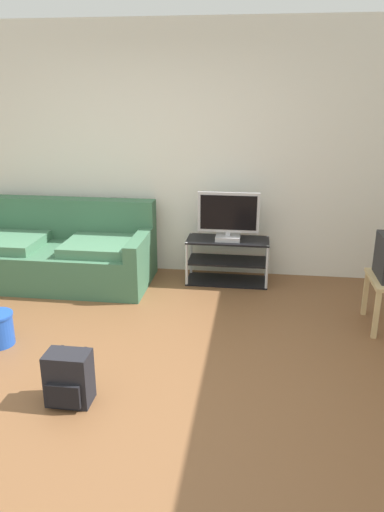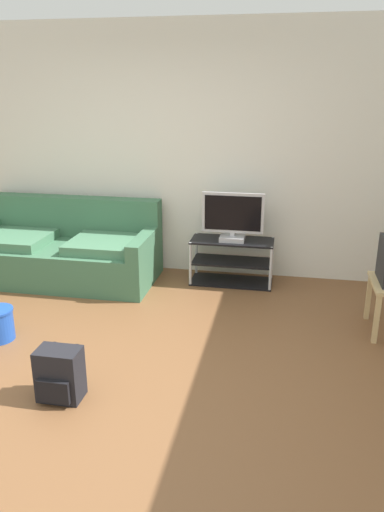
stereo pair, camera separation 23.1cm
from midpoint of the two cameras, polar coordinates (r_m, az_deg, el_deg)
name	(u,v)px [view 2 (the right image)]	position (r m, az deg, el deg)	size (l,w,h in m)	color
ground_plane	(101,382)	(3.79, -8.55, -14.03)	(9.00, 9.80, 0.02)	brown
wall_back	(174,152)	(5.59, -0.90, 11.82)	(9.00, 0.10, 2.70)	silver
couch	(65,251)	(5.65, -13.18, 0.53)	(2.01, 0.95, 0.85)	#3D6B4C
tv_stand	(232,261)	(5.40, 5.79, -0.62)	(0.88, 0.38, 0.48)	black
flat_tv	(233,217)	(5.24, 5.94, 4.41)	(0.65, 0.22, 0.51)	#B2B2B7
backpack	(60,375)	(3.56, -13.03, -13.09)	(0.30, 0.27, 0.37)	black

